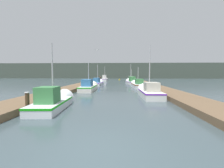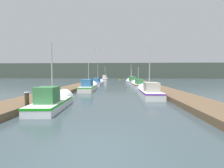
{
  "view_description": "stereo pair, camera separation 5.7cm",
  "coord_description": "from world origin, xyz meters",
  "px_view_note": "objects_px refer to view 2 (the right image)",
  "views": [
    {
      "loc": [
        0.57,
        -3.71,
        2.06
      ],
      "look_at": [
        -0.2,
        13.23,
        0.88
      ],
      "focal_mm": 24.0,
      "sensor_mm": 36.0,
      "label": 1
    },
    {
      "loc": [
        0.62,
        -3.71,
        2.06
      ],
      "look_at": [
        -0.2,
        13.23,
        0.88
      ],
      "focal_mm": 24.0,
      "sensor_mm": 36.0,
      "label": 2
    }
  ],
  "objects_px": {
    "fishing_boat_4": "(98,83)",
    "channel_buoy": "(120,80)",
    "fishing_boat_0": "(54,101)",
    "mooring_piling_0": "(27,102)",
    "fishing_boat_1": "(148,91)",
    "fishing_boat_5": "(131,82)",
    "fishing_boat_2": "(89,87)",
    "mooring_piling_2": "(101,79)",
    "fishing_boat_7": "(105,79)",
    "seagull_lead": "(97,50)",
    "fishing_boat_3": "(138,85)",
    "fishing_boat_6": "(131,80)",
    "mooring_piling_1": "(100,79)"
  },
  "relations": [
    {
      "from": "mooring_piling_2",
      "to": "channel_buoy",
      "type": "distance_m",
      "value": 7.89
    },
    {
      "from": "fishing_boat_1",
      "to": "fishing_boat_5",
      "type": "height_order",
      "value": "fishing_boat_1"
    },
    {
      "from": "fishing_boat_3",
      "to": "fishing_boat_6",
      "type": "bearing_deg",
      "value": 86.92
    },
    {
      "from": "fishing_boat_4",
      "to": "channel_buoy",
      "type": "distance_m",
      "value": 20.28
    },
    {
      "from": "fishing_boat_2",
      "to": "fishing_boat_3",
      "type": "bearing_deg",
      "value": 29.74
    },
    {
      "from": "fishing_boat_1",
      "to": "fishing_boat_3",
      "type": "relative_size",
      "value": 1.01
    },
    {
      "from": "fishing_boat_2",
      "to": "mooring_piling_0",
      "type": "xyz_separation_m",
      "value": [
        -1.18,
        -10.74,
        0.1
      ]
    },
    {
      "from": "fishing_boat_0",
      "to": "mooring_piling_2",
      "type": "xyz_separation_m",
      "value": [
        -1.2,
        32.89,
        0.25
      ]
    },
    {
      "from": "fishing_boat_0",
      "to": "fishing_boat_2",
      "type": "distance_m",
      "value": 9.6
    },
    {
      "from": "fishing_boat_3",
      "to": "fishing_boat_6",
      "type": "xyz_separation_m",
      "value": [
        0.08,
        14.06,
        0.05
      ]
    },
    {
      "from": "fishing_boat_2",
      "to": "fishing_boat_6",
      "type": "xyz_separation_m",
      "value": [
        6.53,
        17.89,
        0.02
      ]
    },
    {
      "from": "fishing_boat_1",
      "to": "mooring_piling_2",
      "type": "bearing_deg",
      "value": 105.86
    },
    {
      "from": "fishing_boat_0",
      "to": "mooring_piling_0",
      "type": "height_order",
      "value": "fishing_boat_0"
    },
    {
      "from": "fishing_boat_7",
      "to": "mooring_piling_2",
      "type": "height_order",
      "value": "fishing_boat_7"
    },
    {
      "from": "fishing_boat_4",
      "to": "mooring_piling_1",
      "type": "bearing_deg",
      "value": 97.53
    },
    {
      "from": "fishing_boat_6",
      "to": "mooring_piling_0",
      "type": "distance_m",
      "value": 29.65
    },
    {
      "from": "fishing_boat_3",
      "to": "channel_buoy",
      "type": "relative_size",
      "value": 5.46
    },
    {
      "from": "fishing_boat_4",
      "to": "channel_buoy",
      "type": "relative_size",
      "value": 6.12
    },
    {
      "from": "fishing_boat_0",
      "to": "fishing_boat_3",
      "type": "xyz_separation_m",
      "value": [
        6.68,
        13.43,
        0.02
      ]
    },
    {
      "from": "fishing_boat_2",
      "to": "mooring_piling_2",
      "type": "height_order",
      "value": "fishing_boat_2"
    },
    {
      "from": "fishing_boat_5",
      "to": "fishing_boat_3",
      "type": "bearing_deg",
      "value": -93.21
    },
    {
      "from": "fishing_boat_2",
      "to": "mooring_piling_0",
      "type": "height_order",
      "value": "fishing_boat_2"
    },
    {
      "from": "fishing_boat_0",
      "to": "mooring_piling_0",
      "type": "distance_m",
      "value": 1.49
    },
    {
      "from": "fishing_boat_7",
      "to": "seagull_lead",
      "type": "height_order",
      "value": "seagull_lead"
    },
    {
      "from": "fishing_boat_2",
      "to": "mooring_piling_0",
      "type": "relative_size",
      "value": 5.36
    },
    {
      "from": "fishing_boat_1",
      "to": "seagull_lead",
      "type": "relative_size",
      "value": 9.75
    },
    {
      "from": "fishing_boat_5",
      "to": "fishing_boat_6",
      "type": "height_order",
      "value": "fishing_boat_6"
    },
    {
      "from": "channel_buoy",
      "to": "fishing_boat_6",
      "type": "bearing_deg",
      "value": -76.59
    },
    {
      "from": "fishing_boat_1",
      "to": "fishing_boat_0",
      "type": "bearing_deg",
      "value": -142.76
    },
    {
      "from": "mooring_piling_1",
      "to": "mooring_piling_2",
      "type": "relative_size",
      "value": 1.13
    },
    {
      "from": "fishing_boat_2",
      "to": "fishing_boat_7",
      "type": "distance_m",
      "value": 22.35
    },
    {
      "from": "fishing_boat_0",
      "to": "mooring_piling_2",
      "type": "distance_m",
      "value": 32.92
    },
    {
      "from": "fishing_boat_0",
      "to": "seagull_lead",
      "type": "xyz_separation_m",
      "value": [
        1.38,
        8.54,
        4.4
      ]
    },
    {
      "from": "mooring_piling_0",
      "to": "mooring_piling_2",
      "type": "bearing_deg",
      "value": 90.42
    },
    {
      "from": "fishing_boat_0",
      "to": "fishing_boat_7",
      "type": "xyz_separation_m",
      "value": [
        0.09,
        31.94,
        0.15
      ]
    },
    {
      "from": "fishing_boat_2",
      "to": "mooring_piling_1",
      "type": "distance_m",
      "value": 20.98
    },
    {
      "from": "fishing_boat_5",
      "to": "fishing_boat_2",
      "type": "bearing_deg",
      "value": -120.99
    },
    {
      "from": "fishing_boat_3",
      "to": "seagull_lead",
      "type": "bearing_deg",
      "value": -140.11
    },
    {
      "from": "fishing_boat_5",
      "to": "mooring_piling_1",
      "type": "height_order",
      "value": "fishing_boat_5"
    },
    {
      "from": "fishing_boat_5",
      "to": "fishing_boat_7",
      "type": "bearing_deg",
      "value": 118.32
    },
    {
      "from": "channel_buoy",
      "to": "fishing_boat_1",
      "type": "bearing_deg",
      "value": -85.67
    },
    {
      "from": "fishing_boat_4",
      "to": "mooring_piling_1",
      "type": "height_order",
      "value": "fishing_boat_4"
    },
    {
      "from": "fishing_boat_4",
      "to": "seagull_lead",
      "type": "xyz_separation_m",
      "value": [
        1.37,
        -10.33,
        4.41
      ]
    },
    {
      "from": "fishing_boat_1",
      "to": "channel_buoy",
      "type": "xyz_separation_m",
      "value": [
        -2.55,
        33.73,
        -0.28
      ]
    },
    {
      "from": "fishing_boat_7",
      "to": "fishing_boat_1",
      "type": "bearing_deg",
      "value": -74.46
    },
    {
      "from": "fishing_boat_6",
      "to": "seagull_lead",
      "type": "height_order",
      "value": "seagull_lead"
    },
    {
      "from": "mooring_piling_2",
      "to": "mooring_piling_0",
      "type": "bearing_deg",
      "value": -89.58
    },
    {
      "from": "fishing_boat_0",
      "to": "fishing_boat_3",
      "type": "distance_m",
      "value": 15.0
    },
    {
      "from": "fishing_boat_6",
      "to": "mooring_piling_1",
      "type": "xyz_separation_m",
      "value": [
        -7.95,
        3.03,
        0.25
      ]
    },
    {
      "from": "fishing_boat_2",
      "to": "fishing_boat_7",
      "type": "height_order",
      "value": "fishing_boat_7"
    }
  ]
}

